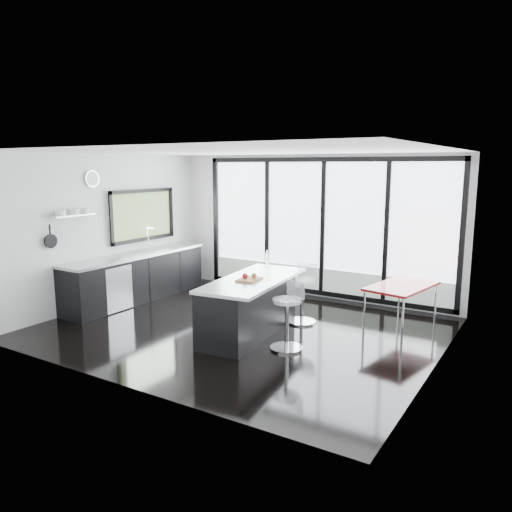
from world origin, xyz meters
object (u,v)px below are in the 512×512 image
Objects in this scene: red_table at (401,306)px; island at (249,305)px; bar_stool_far at (302,300)px; bar_stool_near at (287,324)px.

island is at bearing -141.05° from red_table.
island is 2.47m from red_table.
red_table is (1.46, 0.65, -0.03)m from bar_stool_far.
red_table is at bearing 80.65° from bar_stool_near.
red_table is (1.92, 1.55, -0.10)m from island.
island is 2.96× the size of bar_stool_far.
bar_stool_far is (0.46, 0.90, -0.07)m from island.
bar_stool_near reaches higher than red_table.
bar_stool_far is 1.60m from red_table.
island reaches higher than bar_stool_far.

